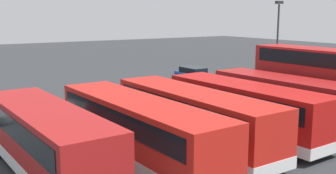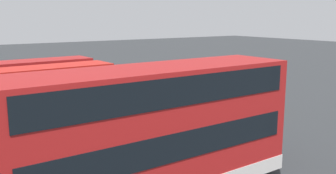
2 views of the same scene
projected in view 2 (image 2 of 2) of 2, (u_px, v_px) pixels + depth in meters
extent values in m
plane|color=#2D3033|center=(216.00, 106.00, 26.15)|extent=(140.00, 140.00, 0.00)
cube|color=#A51919|center=(153.00, 131.00, 12.33)|extent=(2.72, 10.22, 4.20)
cube|color=black|center=(153.00, 136.00, 12.37)|extent=(2.77, 9.43, 0.90)
cube|color=black|center=(153.00, 86.00, 12.06)|extent=(2.77, 9.43, 0.90)
cube|color=black|center=(258.00, 114.00, 15.28)|extent=(2.25, 0.10, 1.10)
cylinder|color=black|center=(213.00, 152.00, 15.69)|extent=(0.32, 1.10, 1.10)
cylinder|color=black|center=(254.00, 170.00, 13.88)|extent=(0.32, 1.10, 1.10)
cube|color=#A51919|center=(106.00, 129.00, 15.27)|extent=(3.13, 10.71, 2.60)
cube|color=silver|center=(107.00, 152.00, 15.46)|extent=(3.17, 10.75, 0.55)
cube|color=black|center=(106.00, 114.00, 15.16)|extent=(3.14, 9.91, 0.90)
cube|color=black|center=(203.00, 97.00, 18.34)|extent=(2.25, 0.18, 1.10)
cylinder|color=black|center=(166.00, 131.00, 18.68)|extent=(0.36, 1.11, 1.10)
cylinder|color=black|center=(196.00, 142.00, 16.92)|extent=(0.36, 1.11, 1.10)
cylinder|color=black|center=(0.00, 168.00, 14.02)|extent=(0.36, 1.11, 1.10)
cube|color=#B71411|center=(71.00, 110.00, 18.29)|extent=(3.04, 10.55, 2.60)
cube|color=silver|center=(72.00, 130.00, 18.48)|extent=(3.08, 10.59, 0.55)
cube|color=black|center=(70.00, 98.00, 18.18)|extent=(3.06, 9.75, 0.90)
cube|color=black|center=(158.00, 86.00, 21.29)|extent=(2.25, 0.17, 1.10)
cylinder|color=black|center=(127.00, 115.00, 21.64)|extent=(0.35, 1.11, 1.10)
cylinder|color=black|center=(149.00, 124.00, 19.88)|extent=(0.35, 1.11, 1.10)
cube|color=red|center=(49.00, 97.00, 21.22)|extent=(2.81, 11.07, 2.60)
cube|color=silver|center=(50.00, 115.00, 21.41)|extent=(2.85, 11.11, 0.55)
cube|color=black|center=(48.00, 87.00, 21.11)|extent=(2.85, 10.27, 0.90)
cube|color=black|center=(133.00, 77.00, 24.28)|extent=(2.25, 0.11, 1.10)
cylinder|color=black|center=(106.00, 103.00, 24.67)|extent=(0.33, 1.11, 1.10)
cylinder|color=black|center=(123.00, 110.00, 22.88)|extent=(0.33, 1.11, 1.10)
cube|color=red|center=(26.00, 88.00, 23.77)|extent=(3.03, 11.39, 2.60)
cube|color=silver|center=(27.00, 104.00, 23.96)|extent=(3.07, 11.44, 0.55)
cube|color=black|center=(25.00, 79.00, 23.66)|extent=(3.05, 10.60, 0.90)
cube|color=black|center=(106.00, 71.00, 27.00)|extent=(2.25, 0.16, 1.10)
cylinder|color=black|center=(82.00, 94.00, 27.36)|extent=(0.35, 1.11, 1.10)
cylinder|color=black|center=(96.00, 100.00, 25.59)|extent=(0.35, 1.11, 1.10)
cube|color=#A51919|center=(22.00, 79.00, 27.41)|extent=(2.98, 10.35, 2.60)
cube|color=silver|center=(23.00, 93.00, 27.60)|extent=(3.02, 10.39, 0.55)
cube|color=black|center=(21.00, 71.00, 27.30)|extent=(3.01, 9.56, 0.90)
cube|color=black|center=(87.00, 65.00, 30.33)|extent=(2.25, 0.15, 1.10)
cylinder|color=black|center=(66.00, 86.00, 30.69)|extent=(0.35, 1.11, 1.10)
cylinder|color=black|center=(77.00, 90.00, 28.92)|extent=(0.35, 1.11, 1.10)
cube|color=silver|center=(130.00, 79.00, 34.26)|extent=(4.54, 1.99, 0.70)
cube|color=black|center=(129.00, 72.00, 34.31)|extent=(2.75, 1.75, 0.55)
cylinder|color=black|center=(146.00, 83.00, 33.35)|extent=(0.65, 0.25, 0.64)
cylinder|color=black|center=(130.00, 85.00, 32.52)|extent=(0.65, 0.25, 0.64)
cylinder|color=black|center=(130.00, 78.00, 36.08)|extent=(0.65, 0.25, 0.64)
cylinder|color=black|center=(115.00, 79.00, 35.25)|extent=(0.65, 0.25, 0.64)
cylinder|color=yellow|center=(276.00, 104.00, 24.75)|extent=(0.60, 0.60, 0.95)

